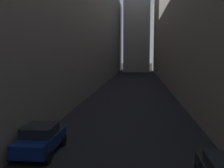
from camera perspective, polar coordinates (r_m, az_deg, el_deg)
The scene contains 4 objects.
ground_plane at distance 42.32m, azimuth 4.48°, elevation -1.12°, with size 264.00×264.00×0.00m, color black.
building_block_left at distance 46.35m, azimuth -11.41°, elevation 13.33°, with size 14.00×108.00×22.45m, color slate.
building_block_right at distance 45.64m, azimuth 19.94°, elevation 13.07°, with size 12.42×108.00×22.25m, color gray.
parked_car_left_third at distance 15.48m, azimuth -14.92°, elevation -11.16°, with size 1.99×3.94×1.56m.
Camera 1 is at (0.93, 6.03, 5.37)m, focal length 43.20 mm.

